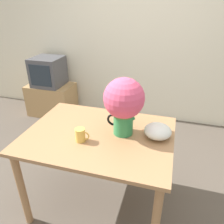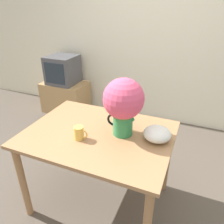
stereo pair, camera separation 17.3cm
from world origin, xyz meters
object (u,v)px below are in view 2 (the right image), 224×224
at_px(flower_vase, 123,103).
at_px(tv_set, 63,70).
at_px(white_bowl, 157,134).
at_px(coffee_mug, 79,133).

bearing_deg(flower_vase, tv_set, 137.06).
xyz_separation_m(white_bowl, tv_set, (-1.85, 1.45, -0.10)).
bearing_deg(white_bowl, coffee_mug, -158.54).
height_order(flower_vase, tv_set, flower_vase).
height_order(coffee_mug, tv_set, tv_set).
distance_m(white_bowl, tv_set, 2.35).
xyz_separation_m(coffee_mug, white_bowl, (0.56, 0.22, 0.00)).
height_order(white_bowl, tv_set, tv_set).
distance_m(flower_vase, white_bowl, 0.35).
bearing_deg(tv_set, white_bowl, -38.04).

